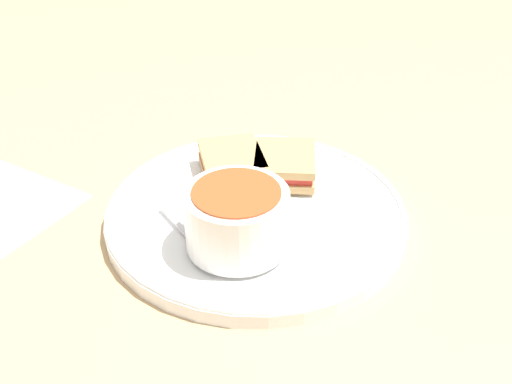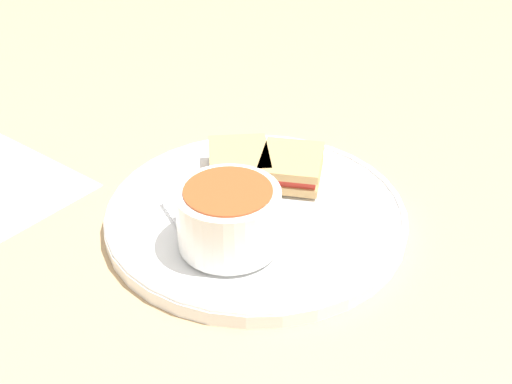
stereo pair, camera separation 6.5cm
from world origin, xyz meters
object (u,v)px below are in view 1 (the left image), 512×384
Objects in this scene: sandwich_half_near at (285,164)px; soup_bowl at (237,218)px; sandwich_half_far at (232,163)px; spoon at (198,244)px.

soup_bowl is at bearing -14.41° from sandwich_half_near.
sandwich_half_far is at bearing -168.45° from soup_bowl.
sandwich_half_far reaches higher than spoon.
sandwich_half_near is at bearing 93.61° from sandwich_half_far.
sandwich_half_far is at bearing 134.52° from spoon.
soup_bowl is at bearing 63.74° from spoon.
spoon is at bearing -4.51° from sandwich_half_far.
spoon is 1.03× the size of sandwich_half_near.
spoon is 0.89× the size of sandwich_half_far.
soup_bowl is 0.05m from spoon.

